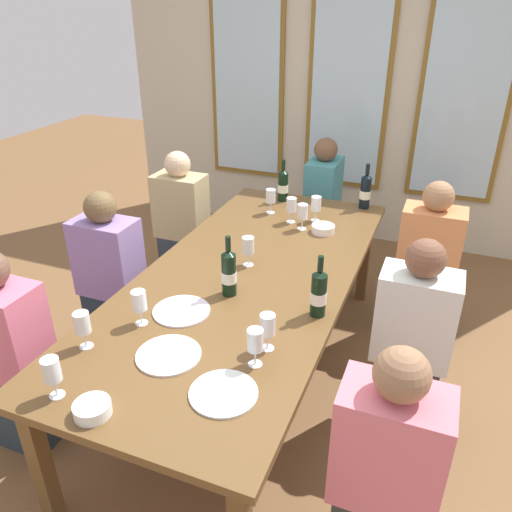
# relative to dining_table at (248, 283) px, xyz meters

# --- Properties ---
(ground_plane) EXTENTS (12.00, 12.00, 0.00)m
(ground_plane) POSITION_rel_dining_table_xyz_m (0.00, 0.00, -0.68)
(ground_plane) COLOR brown
(back_wall_with_windows) EXTENTS (4.31, 0.10, 2.90)m
(back_wall_with_windows) POSITION_rel_dining_table_xyz_m (0.00, 2.34, 0.77)
(back_wall_with_windows) COLOR beige
(back_wall_with_windows) RESTS_ON ground
(dining_table) EXTENTS (1.11, 2.56, 0.74)m
(dining_table) POSITION_rel_dining_table_xyz_m (0.00, 0.00, 0.00)
(dining_table) COLOR brown
(dining_table) RESTS_ON ground
(white_plate_0) EXTENTS (0.28, 0.28, 0.01)m
(white_plate_0) POSITION_rel_dining_table_xyz_m (-0.15, -0.47, 0.06)
(white_plate_0) COLOR white
(white_plate_0) RESTS_ON dining_table
(white_plate_1) EXTENTS (0.28, 0.28, 0.01)m
(white_plate_1) POSITION_rel_dining_table_xyz_m (-0.04, -0.78, 0.06)
(white_plate_1) COLOR white
(white_plate_1) RESTS_ON dining_table
(white_plate_2) EXTENTS (0.27, 0.27, 0.01)m
(white_plate_2) POSITION_rel_dining_table_xyz_m (0.27, -0.91, 0.06)
(white_plate_2) COLOR white
(white_plate_2) RESTS_ON dining_table
(wine_bottle_0) EXTENTS (0.08, 0.08, 0.31)m
(wine_bottle_0) POSITION_rel_dining_table_xyz_m (0.46, -0.24, 0.18)
(wine_bottle_0) COLOR black
(wine_bottle_0) RESTS_ON dining_table
(wine_bottle_1) EXTENTS (0.08, 0.08, 0.32)m
(wine_bottle_1) POSITION_rel_dining_table_xyz_m (-0.01, -0.23, 0.19)
(wine_bottle_1) COLOR black
(wine_bottle_1) RESTS_ON dining_table
(wine_bottle_2) EXTENTS (0.08, 0.08, 0.33)m
(wine_bottle_2) POSITION_rel_dining_table_xyz_m (0.41, 1.21, 0.19)
(wine_bottle_2) COLOR black
(wine_bottle_2) RESTS_ON dining_table
(wine_bottle_3) EXTENTS (0.08, 0.08, 0.31)m
(wine_bottle_3) POSITION_rel_dining_table_xyz_m (-0.18, 1.13, 0.18)
(wine_bottle_3) COLOR black
(wine_bottle_3) RESTS_ON dining_table
(tasting_bowl_0) EXTENTS (0.15, 0.15, 0.05)m
(tasting_bowl_0) POSITION_rel_dining_table_xyz_m (0.24, 0.68, 0.09)
(tasting_bowl_0) COLOR white
(tasting_bowl_0) RESTS_ON dining_table
(tasting_bowl_1) EXTENTS (0.14, 0.14, 0.05)m
(tasting_bowl_1) POSITION_rel_dining_table_xyz_m (-0.13, -1.18, 0.08)
(tasting_bowl_1) COLOR white
(tasting_bowl_1) RESTS_ON dining_table
(wine_glass_0) EXTENTS (0.07, 0.07, 0.17)m
(wine_glass_0) POSITION_rel_dining_table_xyz_m (0.32, -0.70, 0.18)
(wine_glass_0) COLOR white
(wine_glass_0) RESTS_ON dining_table
(wine_glass_1) EXTENTS (0.07, 0.07, 0.17)m
(wine_glass_1) POSITION_rel_dining_table_xyz_m (-0.03, 0.09, 0.18)
(wine_glass_1) COLOR white
(wine_glass_1) RESTS_ON dining_table
(wine_glass_2) EXTENTS (0.07, 0.07, 0.17)m
(wine_glass_2) POSITION_rel_dining_table_xyz_m (0.10, 0.68, 0.18)
(wine_glass_2) COLOR white
(wine_glass_2) RESTS_ON dining_table
(wine_glass_3) EXTENTS (0.07, 0.07, 0.17)m
(wine_glass_3) POSITION_rel_dining_table_xyz_m (0.33, -0.58, 0.18)
(wine_glass_3) COLOR white
(wine_glass_3) RESTS_ON dining_table
(wine_glass_4) EXTENTS (0.07, 0.07, 0.17)m
(wine_glass_4) POSITION_rel_dining_table_xyz_m (0.15, 0.85, 0.18)
(wine_glass_4) COLOR white
(wine_glass_4) RESTS_ON dining_table
(wine_glass_5) EXTENTS (0.07, 0.07, 0.17)m
(wine_glass_5) POSITION_rel_dining_table_xyz_m (-0.00, 0.76, 0.18)
(wine_glass_5) COLOR white
(wine_glass_5) RESTS_ON dining_table
(wine_glass_6) EXTENTS (0.07, 0.07, 0.17)m
(wine_glass_6) POSITION_rel_dining_table_xyz_m (-0.31, -1.15, 0.18)
(wine_glass_6) COLOR white
(wine_glass_6) RESTS_ON dining_table
(wine_glass_7) EXTENTS (0.07, 0.07, 0.17)m
(wine_glass_7) POSITION_rel_dining_table_xyz_m (-0.19, 0.87, 0.18)
(wine_glass_7) COLOR white
(wine_glass_7) RESTS_ON dining_table
(wine_glass_8) EXTENTS (0.07, 0.07, 0.17)m
(wine_glass_8) POSITION_rel_dining_table_xyz_m (-0.41, -0.86, 0.18)
(wine_glass_8) COLOR white
(wine_glass_8) RESTS_ON dining_table
(wine_glass_9) EXTENTS (0.07, 0.07, 0.17)m
(wine_glass_9) POSITION_rel_dining_table_xyz_m (-0.28, -0.62, 0.18)
(wine_glass_9) COLOR white
(wine_glass_9) RESTS_ON dining_table
(seated_person_0) EXTENTS (0.38, 0.24, 1.11)m
(seated_person_0) POSITION_rel_dining_table_xyz_m (-0.90, -0.04, -0.15)
(seated_person_0) COLOR #21303E
(seated_person_0) RESTS_ON ground
(seated_person_1) EXTENTS (0.38, 0.24, 1.11)m
(seated_person_1) POSITION_rel_dining_table_xyz_m (0.90, -0.01, -0.15)
(seated_person_1) COLOR #333137
(seated_person_1) RESTS_ON ground
(seated_person_2) EXTENTS (0.38, 0.24, 1.11)m
(seated_person_2) POSITION_rel_dining_table_xyz_m (-0.90, -0.85, -0.15)
(seated_person_2) COLOR #293640
(seated_person_2) RESTS_ON ground
(seated_person_3) EXTENTS (0.38, 0.24, 1.11)m
(seated_person_3) POSITION_rel_dining_table_xyz_m (0.90, -0.88, -0.15)
(seated_person_3) COLOR #333630
(seated_person_3) RESTS_ON ground
(seated_person_4) EXTENTS (0.38, 0.24, 1.11)m
(seated_person_4) POSITION_rel_dining_table_xyz_m (-0.90, 0.86, -0.15)
(seated_person_4) COLOR #2D3544
(seated_person_4) RESTS_ON ground
(seated_person_5) EXTENTS (0.38, 0.24, 1.11)m
(seated_person_5) POSITION_rel_dining_table_xyz_m (0.90, 0.87, -0.15)
(seated_person_5) COLOR #26313C
(seated_person_5) RESTS_ON ground
(seated_person_6) EXTENTS (0.24, 0.38, 1.11)m
(seated_person_6) POSITION_rel_dining_table_xyz_m (0.00, 1.63, -0.15)
(seated_person_6) COLOR #302142
(seated_person_6) RESTS_ON ground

